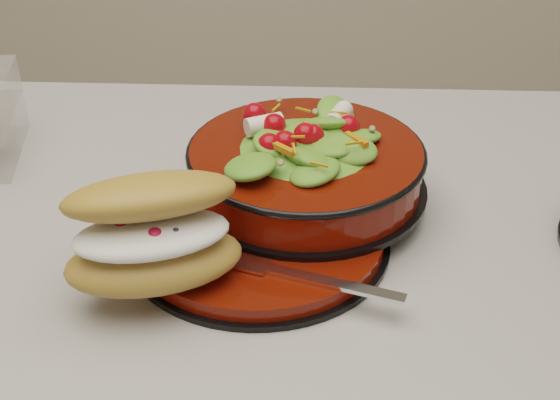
{
  "coord_description": "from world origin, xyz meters",
  "views": [
    {
      "loc": [
        0.11,
        -0.63,
        1.35
      ],
      "look_at": [
        0.08,
        0.01,
        0.94
      ],
      "focal_mm": 50.0,
      "sensor_mm": 36.0,
      "label": 1
    }
  ],
  "objects_px": {
    "dinner_plate": "(260,236)",
    "fork": "(306,277)",
    "salad_bowl": "(306,158)",
    "croissant": "(153,233)"
  },
  "relations": [
    {
      "from": "dinner_plate",
      "to": "fork",
      "type": "relative_size",
      "value": 1.57
    },
    {
      "from": "dinner_plate",
      "to": "salad_bowl",
      "type": "bearing_deg",
      "value": 59.38
    },
    {
      "from": "croissant",
      "to": "fork",
      "type": "distance_m",
      "value": 0.14
    },
    {
      "from": "salad_bowl",
      "to": "croissant",
      "type": "height_order",
      "value": "salad_bowl"
    },
    {
      "from": "fork",
      "to": "croissant",
      "type": "bearing_deg",
      "value": 108.51
    },
    {
      "from": "salad_bowl",
      "to": "croissant",
      "type": "bearing_deg",
      "value": -130.51
    },
    {
      "from": "salad_bowl",
      "to": "croissant",
      "type": "relative_size",
      "value": 1.46
    },
    {
      "from": "dinner_plate",
      "to": "fork",
      "type": "distance_m",
      "value": 0.09
    },
    {
      "from": "croissant",
      "to": "fork",
      "type": "relative_size",
      "value": 1.05
    },
    {
      "from": "dinner_plate",
      "to": "croissant",
      "type": "bearing_deg",
      "value": -137.76
    }
  ]
}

